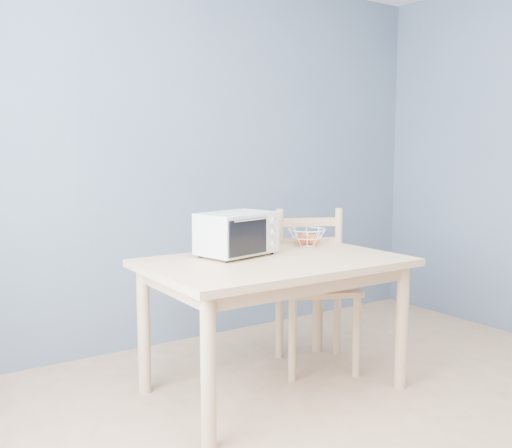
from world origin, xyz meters
TOP-DOWN VIEW (x-y plane):
  - room at (0.00, 0.00)m, footprint 4.01×4.51m
  - dining_table at (-0.08, 1.16)m, footprint 1.40×0.90m
  - toaster_oven at (-0.22, 1.36)m, footprint 0.48×0.39m
  - fruit_basket at (0.35, 1.42)m, footprint 0.26×0.26m
  - dining_chair at (0.37, 1.36)m, footprint 0.60×0.60m

SIDE VIEW (x-z plane):
  - dining_chair at x=0.37m, z-range -0.01..0.97m
  - dining_table at x=-0.08m, z-range 0.27..1.02m
  - fruit_basket at x=0.35m, z-range 0.75..0.86m
  - toaster_oven at x=-0.22m, z-range 0.76..1.00m
  - room at x=0.00m, z-range -0.01..2.61m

